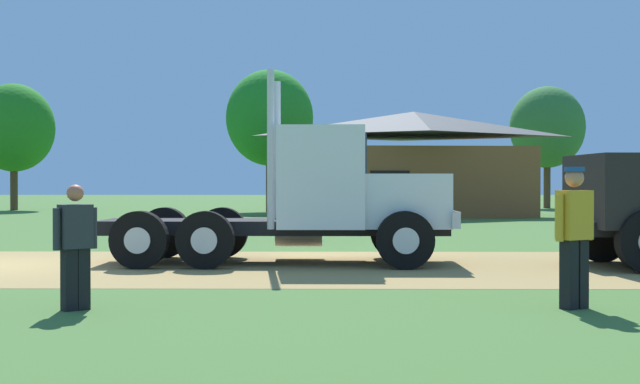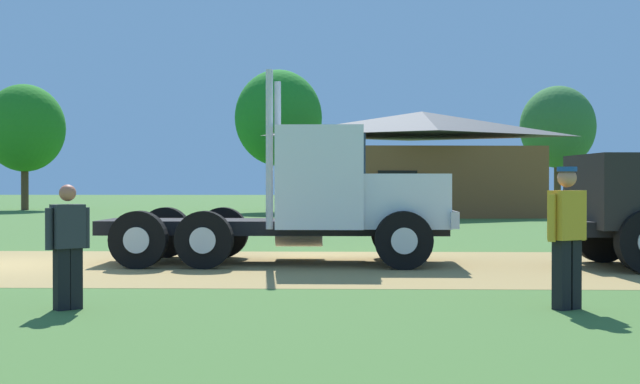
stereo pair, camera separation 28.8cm
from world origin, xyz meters
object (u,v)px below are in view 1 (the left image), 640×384
object	(u,v)px
visitor_standing_near	(574,230)
visitor_walking_mid	(75,244)
shed_building	(414,166)
truck_foreground_white	(322,200)

from	to	relation	value
visitor_standing_near	visitor_walking_mid	world-z (taller)	visitor_standing_near
visitor_standing_near	shed_building	size ratio (longest dim) A/B	0.16
visitor_standing_near	shed_building	bearing A→B (deg)	87.99
truck_foreground_white	shed_building	bearing A→B (deg)	79.86
visitor_walking_mid	visitor_standing_near	bearing A→B (deg)	1.57
truck_foreground_white	visitor_walking_mid	size ratio (longest dim) A/B	4.42
truck_foreground_white	visitor_standing_near	world-z (taller)	truck_foreground_white
visitor_standing_near	visitor_walking_mid	distance (m)	6.39
visitor_standing_near	shed_building	distance (m)	30.42
visitor_standing_near	shed_building	world-z (taller)	shed_building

